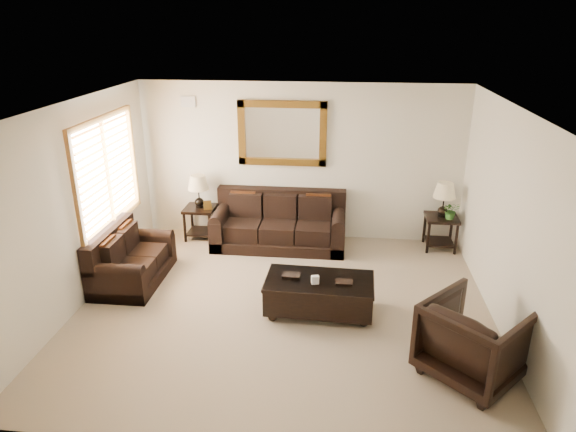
# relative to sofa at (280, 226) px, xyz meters

# --- Properties ---
(room) EXTENTS (5.51, 5.01, 2.71)m
(room) POSITION_rel_sofa_xyz_m (0.31, -2.06, 1.02)
(room) COLOR gray
(room) RESTS_ON ground
(window) EXTENTS (0.07, 1.96, 1.66)m
(window) POSITION_rel_sofa_xyz_m (-2.39, -1.16, 1.22)
(window) COLOR white
(window) RESTS_ON room
(mirror) EXTENTS (1.50, 0.06, 1.10)m
(mirror) POSITION_rel_sofa_xyz_m (0.00, 0.41, 1.52)
(mirror) COLOR #532810
(mirror) RESTS_ON room
(air_vent) EXTENTS (0.25, 0.02, 0.18)m
(air_vent) POSITION_rel_sofa_xyz_m (-1.59, 0.42, 2.02)
(air_vent) COLOR #999999
(air_vent) RESTS_ON room
(sofa) EXTENTS (2.23, 0.96, 0.91)m
(sofa) POSITION_rel_sofa_xyz_m (0.00, 0.00, 0.00)
(sofa) COLOR black
(sofa) RESTS_ON room
(loveseat) EXTENTS (0.85, 1.43, 0.80)m
(loveseat) POSITION_rel_sofa_xyz_m (-2.05, -1.54, -0.03)
(loveseat) COLOR black
(loveseat) RESTS_ON room
(end_table_left) EXTENTS (0.52, 0.52, 1.15)m
(end_table_left) POSITION_rel_sofa_xyz_m (-1.43, 0.14, 0.42)
(end_table_left) COLOR black
(end_table_left) RESTS_ON room
(end_table_right) EXTENTS (0.53, 0.53, 1.16)m
(end_table_right) POSITION_rel_sofa_xyz_m (2.71, 0.14, 0.43)
(end_table_right) COLOR black
(end_table_right) RESTS_ON room
(coffee_table) EXTENTS (1.44, 0.81, 0.60)m
(coffee_table) POSITION_rel_sofa_xyz_m (0.79, -2.12, -0.03)
(coffee_table) COLOR black
(coffee_table) RESTS_ON room
(armchair) EXTENTS (1.30, 1.30, 0.98)m
(armchair) POSITION_rel_sofa_xyz_m (2.51, -3.23, 0.16)
(armchair) COLOR black
(armchair) RESTS_ON floor
(potted_plant) EXTENTS (0.31, 0.33, 0.23)m
(potted_plant) POSITION_rel_sofa_xyz_m (2.83, 0.04, 0.36)
(potted_plant) COLOR #2C5A1E
(potted_plant) RESTS_ON end_table_right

